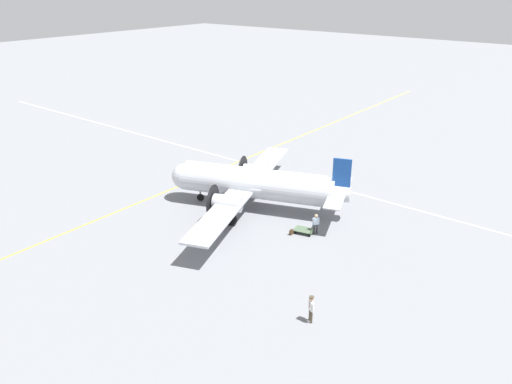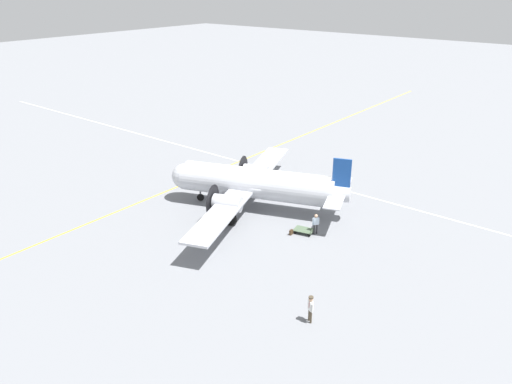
# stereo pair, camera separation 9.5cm
# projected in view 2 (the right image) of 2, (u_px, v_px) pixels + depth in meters

# --- Properties ---
(ground_plane) EXTENTS (300.00, 300.00, 0.00)m
(ground_plane) POSITION_uv_depth(u_px,v_px,m) (256.00, 208.00, 46.69)
(ground_plane) COLOR slate
(apron_line_eastwest) EXTENTS (120.00, 0.16, 0.01)m
(apron_line_eastwest) POSITION_uv_depth(u_px,v_px,m) (184.00, 184.00, 52.17)
(apron_line_eastwest) COLOR gold
(apron_line_eastwest) RESTS_ON ground_plane
(apron_line_northsouth) EXTENTS (0.16, 120.00, 0.01)m
(apron_line_northsouth) POSITION_uv_depth(u_px,v_px,m) (308.00, 180.00, 53.14)
(apron_line_northsouth) COLOR silver
(apron_line_northsouth) RESTS_ON ground_plane
(airliner_main) EXTENTS (22.67, 17.01, 5.71)m
(airliner_main) POSITION_uv_depth(u_px,v_px,m) (252.00, 183.00, 45.82)
(airliner_main) COLOR silver
(airliner_main) RESTS_ON ground_plane
(crew_foreground) EXTENTS (0.43, 0.55, 1.87)m
(crew_foreground) POSITION_uv_depth(u_px,v_px,m) (311.00, 306.00, 30.78)
(crew_foreground) COLOR #473D2D
(crew_foreground) RESTS_ON ground_plane
(passenger_boarding) EXTENTS (0.51, 0.41, 1.80)m
(passenger_boarding) POSITION_uv_depth(u_px,v_px,m) (316.00, 222.00, 41.58)
(passenger_boarding) COLOR #2D2D33
(passenger_boarding) RESTS_ON ground_plane
(suitcase_near_door) EXTENTS (0.37, 0.18, 0.47)m
(suitcase_near_door) POSITION_uv_depth(u_px,v_px,m) (291.00, 232.00, 41.78)
(suitcase_near_door) COLOR #47331E
(suitcase_near_door) RESTS_ON ground_plane
(baggage_cart) EXTENTS (1.45, 1.83, 0.56)m
(baggage_cart) POSITION_uv_depth(u_px,v_px,m) (304.00, 230.00, 42.02)
(baggage_cart) COLOR #4C6047
(baggage_cart) RESTS_ON ground_plane
(traffic_cone) EXTENTS (0.34, 0.34, 0.45)m
(traffic_cone) POSITION_uv_depth(u_px,v_px,m) (204.00, 231.00, 42.06)
(traffic_cone) COLOR orange
(traffic_cone) RESTS_ON ground_plane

